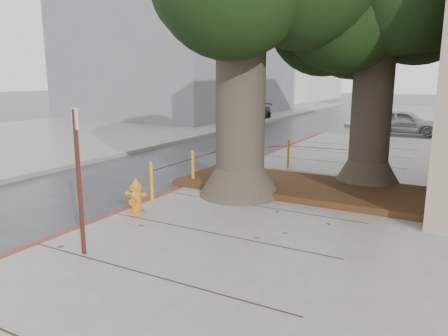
# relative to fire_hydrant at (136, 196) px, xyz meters

# --- Properties ---
(ground) EXTENTS (140.00, 140.00, 0.00)m
(ground) POSITION_rel_fire_hydrant_xyz_m (1.57, -0.25, -0.53)
(ground) COLOR #28282B
(ground) RESTS_ON ground
(sidewalk_opposite) EXTENTS (14.00, 60.00, 0.15)m
(sidewalk_opposite) POSITION_rel_fire_hydrant_xyz_m (-12.43, 9.75, -0.45)
(sidewalk_opposite) COLOR slate
(sidewalk_opposite) RESTS_ON ground
(curb_red) EXTENTS (0.14, 26.00, 0.16)m
(curb_red) POSITION_rel_fire_hydrant_xyz_m (-0.43, 2.25, -0.45)
(curb_red) COLOR maroon
(curb_red) RESTS_ON ground
(planter_bed) EXTENTS (6.40, 2.60, 0.16)m
(planter_bed) POSITION_rel_fire_hydrant_xyz_m (2.47, 3.65, -0.30)
(planter_bed) COLOR black
(planter_bed) RESTS_ON sidewalk_main
(building_far_grey) EXTENTS (12.00, 16.00, 12.00)m
(building_far_grey) POSITION_rel_fire_hydrant_xyz_m (-13.43, 21.75, 5.47)
(building_far_grey) COLOR slate
(building_far_grey) RESTS_ON ground
(building_far_white) EXTENTS (12.00, 18.00, 15.00)m
(building_far_white) POSITION_rel_fire_hydrant_xyz_m (-15.43, 44.75, 6.97)
(building_far_white) COLOR silver
(building_far_white) RESTS_ON ground
(bollard_ring) EXTENTS (3.79, 5.39, 0.95)m
(bollard_ring) POSITION_rel_fire_hydrant_xyz_m (0.71, 4.12, 0.13)
(bollard_ring) COLOR orange
(bollard_ring) RESTS_ON sidewalk_main
(fire_hydrant) EXTENTS (0.42, 0.40, 0.78)m
(fire_hydrant) POSITION_rel_fire_hydrant_xyz_m (0.00, 0.00, 0.00)
(fire_hydrant) COLOR orange
(fire_hydrant) RESTS_ON sidewalk_main
(signpost) EXTENTS (0.23, 0.11, 2.45)m
(signpost) POSITION_rel_fire_hydrant_xyz_m (0.68, -2.16, 1.01)
(signpost) COLOR #471911
(signpost) RESTS_ON sidewalk_main
(car_silver) EXTENTS (3.82, 1.59, 1.29)m
(car_silver) POSITION_rel_fire_hydrant_xyz_m (3.19, 17.83, 0.12)
(car_silver) COLOR #A2A2A7
(car_silver) RESTS_ON ground
(car_dark) EXTENTS (1.69, 4.03, 1.16)m
(car_dark) POSITION_rel_fire_hydrant_xyz_m (-6.73, 19.74, 0.05)
(car_dark) COLOR black
(car_dark) RESTS_ON ground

